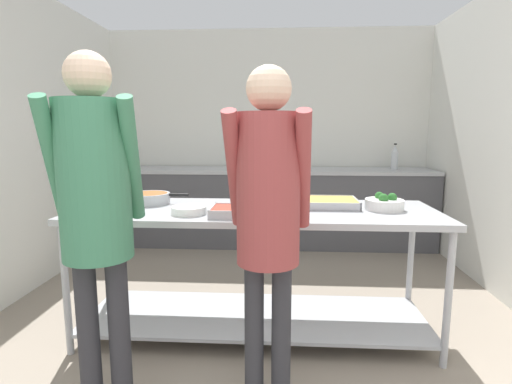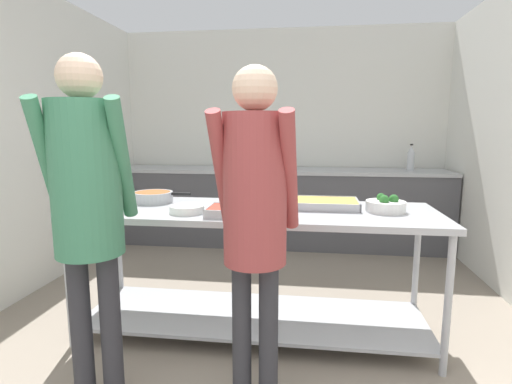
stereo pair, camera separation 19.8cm
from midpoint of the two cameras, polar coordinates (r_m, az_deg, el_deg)
wall_rear at (r=5.21m, az=4.77°, el=7.95°), size 4.15×0.06×2.65m
wall_left at (r=3.79m, az=-30.17°, el=6.39°), size 0.06×4.52×2.65m
back_counter at (r=4.93m, az=4.42°, el=-2.11°), size 3.99×0.65×0.94m
serving_counter at (r=2.75m, az=1.80°, el=-8.30°), size 2.42×0.79×0.89m
sauce_pan at (r=2.99m, az=-12.67°, el=-0.64°), size 0.43×0.29×0.08m
plate_stack at (r=2.57m, az=-7.66°, el=-2.46°), size 0.23×0.23×0.05m
serving_tray_vegetables at (r=2.47m, az=1.05°, el=-2.84°), size 0.49×0.27×0.05m
serving_tray_roast at (r=2.78m, az=12.06°, el=-1.69°), size 0.43×0.33×0.05m
broccoli_bowl at (r=2.75m, az=20.02°, el=-1.82°), size 0.25×0.25×0.12m
guest_serving_left at (r=1.89m, az=2.86°, el=-1.55°), size 0.41×0.35×1.71m
guest_serving_right at (r=2.05m, az=-20.47°, el=-0.39°), size 0.48×0.42×1.76m
water_bottle at (r=5.06m, az=22.31°, el=4.49°), size 0.08×0.08×0.31m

